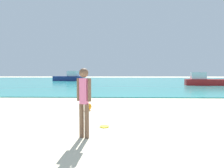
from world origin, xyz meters
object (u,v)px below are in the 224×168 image
object	(u,v)px
boat_far	(69,77)
beach_ball	(88,107)
boat_near	(204,81)
person_standing	(84,98)
frisbee	(104,127)

from	to	relation	value
boat_far	beach_ball	size ratio (longest dim) A/B	19.97
boat_near	boat_far	world-z (taller)	boat_far
boat_far	person_standing	bearing A→B (deg)	114.41
boat_near	beach_ball	size ratio (longest dim) A/B	16.39
boat_near	boat_far	distance (m)	24.49
beach_ball	person_standing	bearing A→B (deg)	-82.55
frisbee	boat_far	distance (m)	33.93
person_standing	beach_ball	world-z (taller)	person_standing
frisbee	boat_far	xyz separation A→B (m)	(-9.28, 32.62, 0.72)
frisbee	boat_near	world-z (taller)	boat_near
person_standing	boat_near	world-z (taller)	boat_near
boat_far	beach_ball	world-z (taller)	boat_far
boat_near	boat_far	xyz separation A→B (m)	(-20.22, 13.80, 0.12)
beach_ball	frisbee	bearing A→B (deg)	-71.01
person_standing	frisbee	size ratio (longest dim) A/B	6.17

